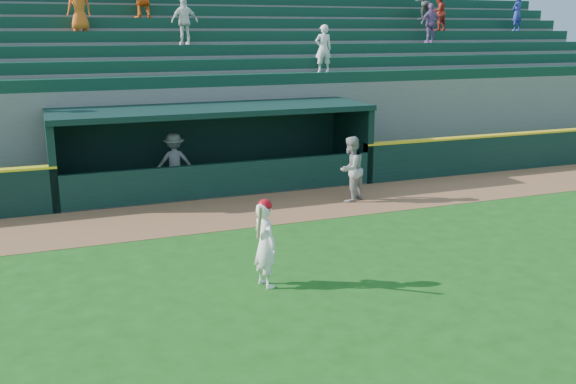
% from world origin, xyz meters
% --- Properties ---
extents(ground, '(120.00, 120.00, 0.00)m').
position_xyz_m(ground, '(0.00, 0.00, 0.00)').
color(ground, '#164D13').
rests_on(ground, ground).
extents(warning_track, '(40.00, 3.00, 0.01)m').
position_xyz_m(warning_track, '(0.00, 4.90, 0.01)').
color(warning_track, brown).
rests_on(warning_track, ground).
extents(field_wall_right, '(15.50, 0.30, 1.20)m').
position_xyz_m(field_wall_right, '(12.25, 6.55, 0.60)').
color(field_wall_right, black).
rests_on(field_wall_right, ground).
extents(wall_stripe_right, '(15.50, 0.32, 0.06)m').
position_xyz_m(wall_stripe_right, '(12.25, 6.55, 1.23)').
color(wall_stripe_right, yellow).
rests_on(wall_stripe_right, field_wall_right).
extents(dugout_player_front, '(1.12, 1.06, 1.83)m').
position_xyz_m(dugout_player_front, '(3.11, 4.80, 0.91)').
color(dugout_player_front, '#9A9A95').
rests_on(dugout_player_front, ground).
extents(dugout_player_inside, '(1.17, 0.75, 1.71)m').
position_xyz_m(dugout_player_inside, '(-1.18, 7.90, 0.85)').
color(dugout_player_inside, '#979893').
rests_on(dugout_player_inside, ground).
extents(dugout, '(9.40, 2.80, 2.46)m').
position_xyz_m(dugout, '(0.00, 8.00, 1.36)').
color(dugout, slate).
rests_on(dugout, ground).
extents(stands, '(34.50, 6.33, 7.53)m').
position_xyz_m(stands, '(-0.00, 12.57, 2.40)').
color(stands, slate).
rests_on(stands, ground).
extents(batter_at_plate, '(0.53, 0.81, 1.70)m').
position_xyz_m(batter_at_plate, '(-1.13, -0.14, 0.85)').
color(batter_at_plate, white).
rests_on(batter_at_plate, ground).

